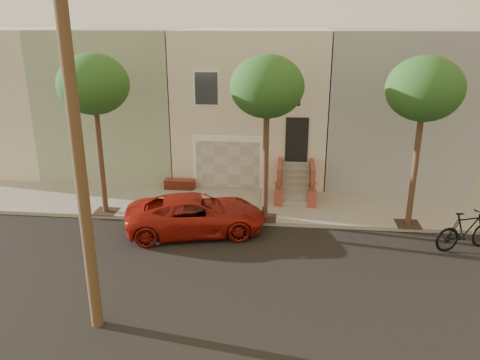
# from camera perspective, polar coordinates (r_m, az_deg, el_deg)

# --- Properties ---
(ground) EXTENTS (90.00, 90.00, 0.00)m
(ground) POSITION_cam_1_polar(r_m,az_deg,el_deg) (15.35, -1.62, -10.76)
(ground) COLOR black
(ground) RESTS_ON ground
(sidewalk) EXTENTS (40.00, 3.70, 0.15)m
(sidewalk) POSITION_cam_1_polar(r_m,az_deg,el_deg) (20.12, 0.38, -3.07)
(sidewalk) COLOR gray
(sidewalk) RESTS_ON ground
(house_row) EXTENTS (33.10, 11.70, 7.00)m
(house_row) POSITION_cam_1_polar(r_m,az_deg,el_deg) (24.80, 1.74, 9.69)
(house_row) COLOR beige
(house_row) RESTS_ON sidewalk
(tree_left) EXTENTS (2.70, 2.57, 6.30)m
(tree_left) POSITION_cam_1_polar(r_m,az_deg,el_deg) (18.77, -17.32, 10.89)
(tree_left) COLOR #2D2116
(tree_left) RESTS_ON sidewalk
(tree_mid) EXTENTS (2.70, 2.57, 6.30)m
(tree_mid) POSITION_cam_1_polar(r_m,az_deg,el_deg) (17.31, 3.29, 11.09)
(tree_mid) COLOR #2D2116
(tree_mid) RESTS_ON sidewalk
(tree_right) EXTENTS (2.70, 2.57, 6.30)m
(tree_right) POSITION_cam_1_polar(r_m,az_deg,el_deg) (17.91, 21.44, 10.11)
(tree_right) COLOR #2D2116
(tree_right) RESTS_ON sidewalk
(pickup_truck) EXTENTS (5.56, 3.52, 1.43)m
(pickup_truck) POSITION_cam_1_polar(r_m,az_deg,el_deg) (17.64, -5.34, -4.15)
(pickup_truck) COLOR maroon
(pickup_truck) RESTS_ON ground
(motorcycle) EXTENTS (2.43, 1.45, 1.41)m
(motorcycle) POSITION_cam_1_polar(r_m,az_deg,el_deg) (18.04, 25.69, -5.55)
(motorcycle) COLOR black
(motorcycle) RESTS_ON ground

